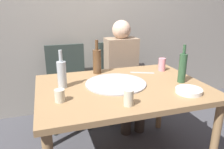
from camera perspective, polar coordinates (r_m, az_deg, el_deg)
back_wall at (r=2.76m, az=-6.06°, el=17.12°), size 6.00×0.10×2.60m
dining_table at (r=1.76m, az=2.67°, el=-5.36°), size 1.31×0.94×0.73m
pizza_tray at (r=1.75m, az=0.99°, el=-2.34°), size 0.49×0.49×0.01m
wine_bottle at (r=2.00m, az=-3.94°, el=3.60°), size 0.08×0.08×0.31m
beer_bottle at (r=1.70m, az=-12.98°, el=0.23°), size 0.07×0.07×0.29m
water_bottle at (r=1.85m, az=17.93°, el=1.76°), size 0.06×0.06×0.31m
tumbler_near at (r=1.39m, az=4.37°, el=-6.07°), size 0.06×0.06×0.10m
tumbler_far at (r=1.48m, az=-13.51°, el=-5.38°), size 0.07×0.07×0.08m
soda_can at (r=2.14m, az=12.92°, el=2.55°), size 0.07×0.07×0.12m
plate_stack at (r=1.68m, az=19.43°, el=-4.03°), size 0.19×0.19×0.03m
table_knife at (r=2.05m, az=7.90°, el=0.47°), size 0.21×0.11×0.01m
chair_left at (r=2.53m, az=-11.56°, el=-1.42°), size 0.44×0.44×0.90m
chair_right at (r=2.66m, az=1.89°, el=-0.09°), size 0.44×0.44×0.90m
guest_in_sweater at (r=2.49m, az=3.08°, el=1.67°), size 0.36×0.56×1.17m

